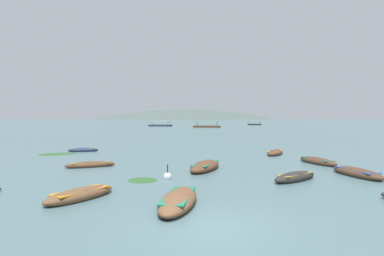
# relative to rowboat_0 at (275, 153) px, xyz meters

# --- Properties ---
(ground_plane) EXTENTS (6000.00, 6000.00, 0.00)m
(ground_plane) POSITION_rel_rowboat_0_xyz_m (-8.14, 1480.38, -0.18)
(ground_plane) COLOR slate
(mountain_1) EXTENTS (816.15, 816.15, 196.78)m
(mountain_1) POSITION_rel_rowboat_0_xyz_m (-839.34, 2072.39, 98.21)
(mountain_1) COLOR #4C5B56
(mountain_1) RESTS_ON ground
(mountain_2) EXTENTS (1676.41, 1676.41, 495.09)m
(mountain_2) POSITION_rel_rowboat_0_xyz_m (42.03, 1751.89, 247.37)
(mountain_2) COLOR #4C5B56
(mountain_2) RESTS_ON ground
(rowboat_0) EXTENTS (2.92, 3.91, 0.57)m
(rowboat_0) POSITION_rel_rowboat_0_xyz_m (0.00, 0.00, 0.00)
(rowboat_0) COLOR #4C3323
(rowboat_0) RESTS_ON ground
(rowboat_2) EXTENTS (3.57, 2.15, 0.50)m
(rowboat_2) POSITION_rel_rowboat_0_xyz_m (-15.52, -7.03, -0.02)
(rowboat_2) COLOR brown
(rowboat_2) RESTS_ON ground
(rowboat_3) EXTENTS (2.12, 4.38, 0.66)m
(rowboat_3) POSITION_rel_rowboat_0_xyz_m (-9.21, -17.12, 0.03)
(rowboat_3) COLOR brown
(rowboat_3) RESTS_ON ground
(rowboat_4) EXTENTS (2.93, 3.53, 0.59)m
(rowboat_4) POSITION_rel_rowboat_0_xyz_m (-13.43, -15.93, 0.01)
(rowboat_4) COLOR brown
(rowboat_4) RESTS_ON ground
(rowboat_5) EXTENTS (3.04, 4.73, 0.72)m
(rowboat_5) POSITION_rel_rowboat_0_xyz_m (-7.42, -8.50, 0.05)
(rowboat_5) COLOR brown
(rowboat_5) RESTS_ON ground
(rowboat_6) EXTENTS (3.19, 1.65, 0.50)m
(rowboat_6) POSITION_rel_rowboat_0_xyz_m (-19.21, 3.45, -0.02)
(rowboat_6) COLOR navy
(rowboat_6) RESTS_ON ground
(rowboat_7) EXTENTS (1.88, 4.11, 0.62)m
(rowboat_7) POSITION_rel_rowboat_0_xyz_m (1.48, -11.23, 0.02)
(rowboat_7) COLOR #4C3323
(rowboat_7) RESTS_ON ground
(rowboat_9) EXTENTS (3.46, 2.97, 0.60)m
(rowboat_9) POSITION_rel_rowboat_0_xyz_m (-2.70, -12.36, 0.01)
(rowboat_9) COLOR #2D2826
(rowboat_9) RESTS_ON ground
(rowboat_10) EXTENTS (2.09, 4.11, 0.61)m
(rowboat_10) POSITION_rel_rowboat_0_xyz_m (1.38, -6.15, 0.01)
(rowboat_10) COLOR #4C3323
(rowboat_10) RESTS_ON ground
(ferry_0) EXTENTS (7.39, 3.91, 2.54)m
(ferry_0) POSITION_rel_rowboat_0_xyz_m (29.20, 128.34, 0.27)
(ferry_0) COLOR #2D2826
(ferry_0) RESTS_ON ground
(ferry_1) EXTENTS (10.48, 6.24, 2.54)m
(ferry_1) POSITION_rel_rowboat_0_xyz_m (-17.50, 106.26, 0.27)
(ferry_1) COLOR navy
(ferry_1) RESTS_ON ground
(ferry_2) EXTENTS (10.55, 5.85, 2.54)m
(ferry_2) POSITION_rel_rowboat_0_xyz_m (1.12, 87.45, 0.27)
(ferry_2) COLOR brown
(ferry_2) RESTS_ON ground
(mooring_buoy) EXTENTS (0.50, 0.50, 0.97)m
(mooring_buoy) POSITION_rel_rowboat_0_xyz_m (-9.84, -11.60, -0.07)
(mooring_buoy) COLOR silver
(mooring_buoy) RESTS_ON ground
(weed_patch_0) EXTENTS (3.97, 3.35, 0.14)m
(weed_patch_0) POSITION_rel_rowboat_0_xyz_m (-20.97, 1.08, -0.18)
(weed_patch_0) COLOR #2D5628
(weed_patch_0) RESTS_ON ground
(weed_patch_2) EXTENTS (2.11, 2.15, 0.14)m
(weed_patch_2) POSITION_rel_rowboat_0_xyz_m (-11.23, -12.03, -0.18)
(weed_patch_2) COLOR #2D5628
(weed_patch_2) RESTS_ON ground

